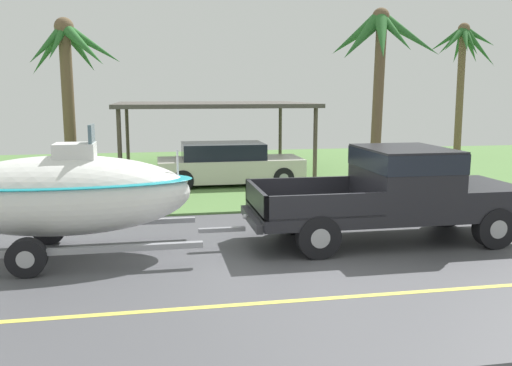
% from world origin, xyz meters
% --- Properties ---
extents(ground, '(36.00, 22.00, 0.11)m').
position_xyz_m(ground, '(0.00, 8.38, -0.01)').
color(ground, '#4C4C51').
extents(pickup_truck_towing, '(5.60, 2.08, 1.89)m').
position_xyz_m(pickup_truck_towing, '(2.28, 1.01, 1.05)').
color(pickup_truck_towing, black).
rests_on(pickup_truck_towing, ground).
extents(boat_on_trailer, '(5.85, 2.21, 2.42)m').
position_xyz_m(boat_on_trailer, '(-4.24, 1.01, 1.16)').
color(boat_on_trailer, gray).
rests_on(boat_on_trailer, ground).
extents(parked_sedan_near, '(4.59, 1.87, 1.38)m').
position_xyz_m(parked_sedan_near, '(-0.29, 8.11, 0.67)').
color(parked_sedan_near, beige).
rests_on(parked_sedan_near, ground).
extents(carport_awning, '(6.93, 5.71, 2.60)m').
position_xyz_m(carport_awning, '(-0.48, 11.17, 2.48)').
color(carport_awning, '#4C4238').
rests_on(carport_awning, ground).
extents(palm_tree_near_left, '(3.11, 3.11, 5.24)m').
position_xyz_m(palm_tree_near_left, '(3.51, 5.36, 4.08)').
color(palm_tree_near_left, brown).
rests_on(palm_tree_near_left, ground).
extents(palm_tree_near_right, '(3.12, 3.19, 6.07)m').
position_xyz_m(palm_tree_near_right, '(11.34, 14.09, 4.71)').
color(palm_tree_near_right, brown).
rests_on(palm_tree_near_right, ground).
extents(palm_tree_mid, '(3.14, 2.94, 5.31)m').
position_xyz_m(palm_tree_mid, '(-5.18, 9.41, 3.91)').
color(palm_tree_mid, brown).
rests_on(palm_tree_mid, ground).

